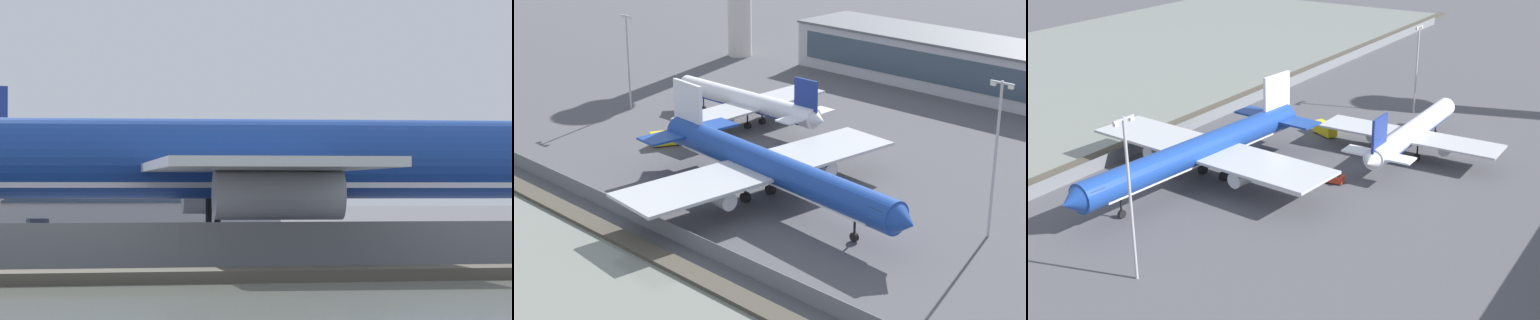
% 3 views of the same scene
% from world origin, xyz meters
% --- Properties ---
extents(ground_plane, '(500.00, 500.00, 0.00)m').
position_xyz_m(ground_plane, '(0.00, 0.00, 0.00)').
color(ground_plane, '#4C4C51').
extents(shoreline_seawall, '(320.00, 3.00, 0.50)m').
position_xyz_m(shoreline_seawall, '(0.00, -20.50, 0.25)').
color(shoreline_seawall, '#474238').
rests_on(shoreline_seawall, ground).
extents(perimeter_fence, '(280.00, 0.10, 2.29)m').
position_xyz_m(perimeter_fence, '(0.00, -16.00, 1.14)').
color(perimeter_fence, slate).
rests_on(perimeter_fence, ground).
extents(cargo_jet_blue, '(51.14, 44.58, 13.67)m').
position_xyz_m(cargo_jet_blue, '(7.29, 1.47, 5.21)').
color(cargo_jet_blue, '#193D93').
rests_on(cargo_jet_blue, ground).
extents(passenger_jet_white, '(37.24, 31.72, 10.94)m').
position_xyz_m(passenger_jet_white, '(-21.36, 25.00, 4.18)').
color(passenger_jet_white, white).
rests_on(passenger_jet_white, ground).
extents(baggage_tug, '(2.06, 3.40, 1.80)m').
position_xyz_m(baggage_tug, '(-3.20, 19.49, 0.81)').
color(baggage_tug, red).
rests_on(baggage_tug, ground).
extents(ops_van, '(4.17, 5.59, 2.48)m').
position_xyz_m(ops_van, '(-22.66, 6.98, 1.28)').
color(ops_van, yellow).
rests_on(ops_van, ground).
extents(apron_light_mast_apron_west, '(3.20, 0.40, 18.13)m').
position_xyz_m(apron_light_mast_apron_west, '(-44.49, 15.99, 10.31)').
color(apron_light_mast_apron_west, '#A8A8AD').
rests_on(apron_light_mast_apron_west, ground).
extents(apron_light_mast_apron_east, '(3.20, 0.40, 20.54)m').
position_xyz_m(apron_light_mast_apron_east, '(35.27, 13.28, 11.54)').
color(apron_light_mast_apron_east, '#A8A8AD').
rests_on(apron_light_mast_apron_east, ground).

